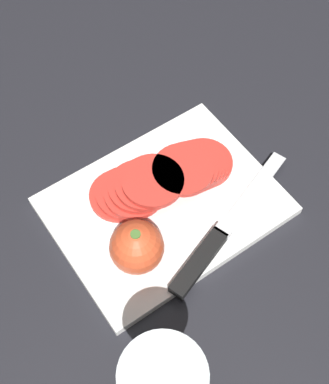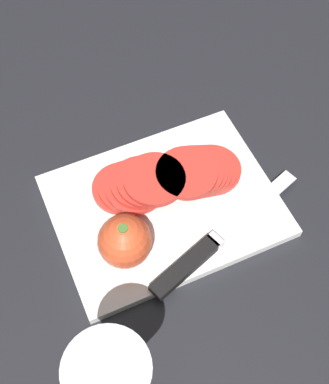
# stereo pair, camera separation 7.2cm
# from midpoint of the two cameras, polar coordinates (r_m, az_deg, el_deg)

# --- Properties ---
(ground_plane) EXTENTS (3.00, 3.00, 0.00)m
(ground_plane) POSITION_cam_midpoint_polar(r_m,az_deg,el_deg) (0.78, 4.23, 0.69)
(ground_plane) COLOR black
(cutting_board) EXTENTS (0.31, 0.23, 0.01)m
(cutting_board) POSITION_cam_midpoint_polar(r_m,az_deg,el_deg) (0.75, 2.73, -1.69)
(cutting_board) COLOR white
(cutting_board) RESTS_ON ground_plane
(wine_glass) EXTENTS (0.08, 0.08, 0.17)m
(wine_glass) POSITION_cam_midpoint_polar(r_m,az_deg,el_deg) (0.56, -1.81, -20.02)
(wine_glass) COLOR silver
(wine_glass) RESTS_ON ground_plane
(whole_tomato) EXTENTS (0.07, 0.07, 0.07)m
(whole_tomato) POSITION_cam_midpoint_polar(r_m,az_deg,el_deg) (0.68, -1.23, -5.52)
(whole_tomato) COLOR #DB4C28
(whole_tomato) RESTS_ON cutting_board
(knife) EXTENTS (0.26, 0.11, 0.01)m
(knife) POSITION_cam_midpoint_polar(r_m,az_deg,el_deg) (0.71, 6.56, -6.99)
(knife) COLOR silver
(knife) RESTS_ON cutting_board
(tomato_slice_stack_near) EXTENTS (0.13, 0.10, 0.05)m
(tomato_slice_stack_near) POSITION_cam_midpoint_polar(r_m,az_deg,el_deg) (0.75, 6.58, 2.04)
(tomato_slice_stack_near) COLOR red
(tomato_slice_stack_near) RESTS_ON cutting_board
(tomato_slice_stack_far) EXTENTS (0.12, 0.11, 0.05)m
(tomato_slice_stack_far) POSITION_cam_midpoint_polar(r_m,az_deg,el_deg) (0.74, -0.08, 0.67)
(tomato_slice_stack_far) COLOR red
(tomato_slice_stack_far) RESTS_ON cutting_board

